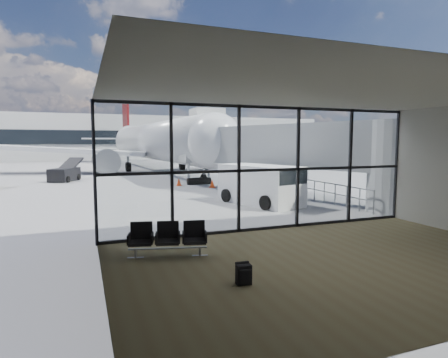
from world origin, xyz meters
TOP-DOWN VIEW (x-y plane):
  - ground at (0.00, 40.00)m, footprint 220.00×220.00m
  - lounge_shell at (0.00, -4.80)m, footprint 12.02×8.01m
  - glass_curtain_wall at (0.00, 0.00)m, footprint 12.10×0.12m
  - jet_bridge at (4.90, 7.07)m, footprint 8.00×16.50m
  - apron_railing at (5.60, 3.50)m, footprint 0.06×5.46m
  - far_terminal at (-0.59, 61.97)m, footprint 80.00×12.20m
  - tree_4 at (-21.00, 72.00)m, footprint 5.61×5.61m
  - tree_5 at (-15.00, 72.00)m, footprint 6.27×6.27m
  - seating_row at (-4.15, -1.86)m, footprint 2.19×1.10m
  - backpack at (-3.02, -4.61)m, footprint 0.35×0.32m
  - airliner at (1.34, 30.85)m, footprint 35.31×40.94m
  - service_van at (2.28, 5.17)m, footprint 3.25×5.01m
  - belt_loader at (-7.70, 21.20)m, footprint 2.79×4.25m
  - traffic_cone_a at (2.19, 12.77)m, footprint 0.41×0.41m
  - traffic_cone_b at (0.26, 14.69)m, footprint 0.39×0.39m
  - traffic_cone_c at (5.00, 16.10)m, footprint 0.44×0.44m

SIDE VIEW (x-z plane):
  - ground at x=0.00m, z-range 0.00..0.00m
  - backpack at x=-3.02m, z-range -0.01..0.49m
  - traffic_cone_b at x=0.26m, z-range -0.01..0.54m
  - traffic_cone_a at x=2.19m, z-range -0.01..0.57m
  - traffic_cone_c at x=5.00m, z-range -0.02..0.61m
  - seating_row at x=-4.15m, z-range 0.05..1.02m
  - belt_loader at x=-7.70m, z-range -0.31..1.56m
  - apron_railing at x=5.60m, z-range 0.16..1.27m
  - service_van at x=2.28m, z-range 0.03..2.04m
  - glass_curtain_wall at x=0.00m, z-range 0.00..4.50m
  - lounge_shell at x=0.00m, z-range 0.40..4.91m
  - jet_bridge at x=4.90m, z-range 0.59..4.92m
  - airliner at x=1.34m, z-range -2.06..8.48m
  - far_terminal at x=-0.59m, z-range -1.29..9.71m
  - tree_4 at x=-21.00m, z-range 1.22..9.29m
  - tree_5 at x=-15.00m, z-range 1.36..10.39m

